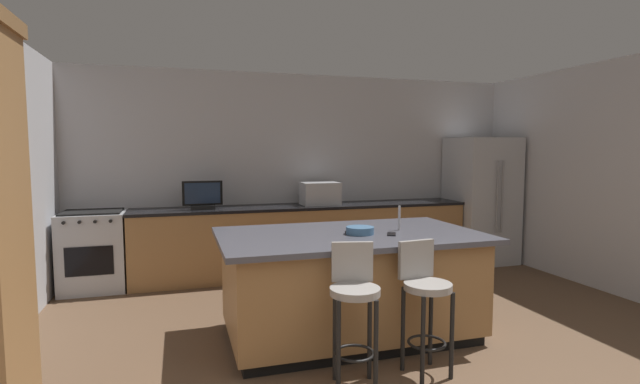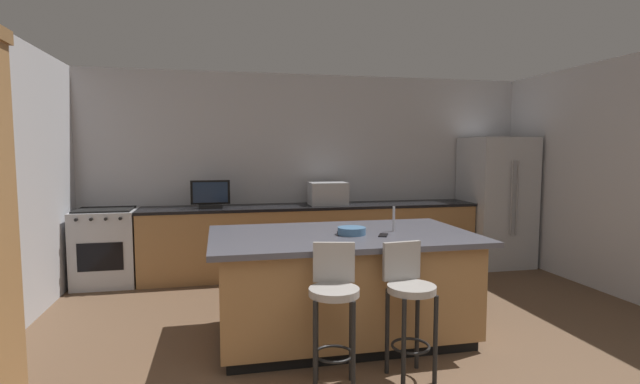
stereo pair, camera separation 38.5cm
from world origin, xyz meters
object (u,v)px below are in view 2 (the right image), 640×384
object	(u,v)px
microwave	(328,194)
tv_remote	(345,234)
tv_monitor	(210,195)
cell_phone	(383,235)
fruit_bowl	(352,231)
range_oven	(106,247)
bar_stool_right	(409,298)
kitchen_island	(342,284)
refrigerator	(496,202)
bar_stool_left	(334,303)

from	to	relation	value
microwave	tv_remote	world-z (taller)	microwave
tv_monitor	cell_phone	size ratio (longest dim) A/B	3.15
tv_monitor	fruit_bowl	size ratio (longest dim) A/B	2.00
cell_phone	tv_remote	distance (m)	0.32
range_oven	microwave	distance (m)	2.78
range_oven	microwave	world-z (taller)	microwave
bar_stool_right	tv_remote	bearing A→B (deg)	104.02
range_oven	cell_phone	bearing A→B (deg)	-40.62
bar_stool_right	tv_monitor	bearing A→B (deg)	109.84
kitchen_island	bar_stool_right	bearing A→B (deg)	-71.22
tv_remote	kitchen_island	bearing A→B (deg)	72.38
bar_stool_right	cell_phone	size ratio (longest dim) A/B	6.36
fruit_bowl	cell_phone	distance (m)	0.27
tv_monitor	bar_stool_right	size ratio (longest dim) A/B	0.50
range_oven	tv_remote	size ratio (longest dim) A/B	5.40
refrigerator	range_oven	xyz separation A→B (m)	(-5.12, 0.08, -0.43)
range_oven	tv_remote	bearing A→B (deg)	-42.74
bar_stool_left	cell_phone	distance (m)	0.94
tv_monitor	tv_remote	world-z (taller)	tv_monitor
fruit_bowl	cell_phone	bearing A→B (deg)	-22.66
fruit_bowl	tv_remote	distance (m)	0.06
microwave	bar_stool_right	world-z (taller)	microwave
refrigerator	tv_monitor	bearing A→B (deg)	179.50
microwave	bar_stool_left	size ratio (longest dim) A/B	0.49
refrigerator	bar_stool_right	xyz separation A→B (m)	(-2.49, -2.83, -0.32)
bar_stool_right	tv_remote	size ratio (longest dim) A/B	5.61
bar_stool_left	bar_stool_right	bearing A→B (deg)	16.37
range_oven	microwave	bearing A→B (deg)	0.02
bar_stool_right	tv_remote	world-z (taller)	bar_stool_right
tv_monitor	fruit_bowl	bearing A→B (deg)	-60.82
kitchen_island	fruit_bowl	distance (m)	0.48
fruit_bowl	tv_remote	size ratio (longest dim) A/B	1.39
kitchen_island	fruit_bowl	size ratio (longest dim) A/B	9.42
range_oven	tv_monitor	size ratio (longest dim) A/B	1.94
bar_stool_right	fruit_bowl	distance (m)	0.84
tv_monitor	fruit_bowl	xyz separation A→B (m)	(1.19, -2.13, -0.12)
tv_monitor	tv_remote	bearing A→B (deg)	-62.01
bar_stool_left	microwave	bearing A→B (deg)	90.85
kitchen_island	microwave	bearing A→B (deg)	80.12
kitchen_island	bar_stool_left	distance (m)	0.89
bar_stool_right	kitchen_island	bearing A→B (deg)	102.51
cell_phone	tv_remote	world-z (taller)	tv_remote
range_oven	tv_remote	distance (m)	3.24
refrigerator	tv_remote	size ratio (longest dim) A/B	10.49
bar_stool_right	range_oven	bearing A→B (deg)	125.83
refrigerator	cell_phone	bearing A→B (deg)	-138.19
cell_phone	fruit_bowl	bearing A→B (deg)	-176.35
cell_phone	bar_stool_left	bearing A→B (deg)	-105.36
tv_monitor	tv_remote	size ratio (longest dim) A/B	2.78
refrigerator	tv_remote	xyz separation A→B (m)	(-2.76, -2.09, 0.02)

